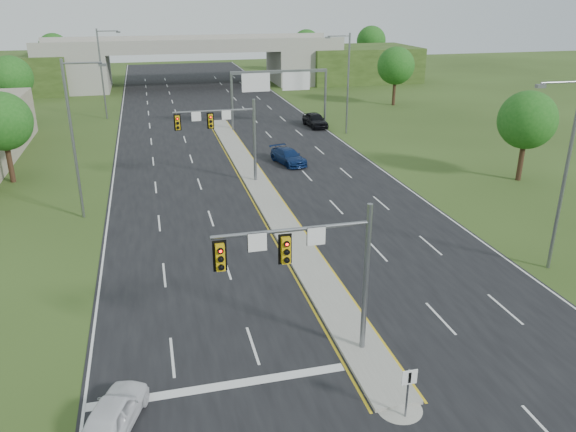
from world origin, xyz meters
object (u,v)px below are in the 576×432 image
(car_far_b, at_px, (288,156))
(car_far_c, at_px, (315,120))
(keep_right_sign, at_px, (408,386))
(car_white, at_px, (113,413))
(signal_mast_near, at_px, (316,261))
(signal_mast_far, at_px, (227,129))
(overpass, at_px, (194,65))
(sign_gantry, at_px, (278,83))

(car_far_b, xyz_separation_m, car_far_c, (6.95, 14.48, 0.14))
(keep_right_sign, xyz_separation_m, car_white, (-10.58, 2.14, -0.83))
(signal_mast_near, height_order, keep_right_sign, signal_mast_near)
(signal_mast_far, xyz_separation_m, car_white, (-8.32, -27.32, -4.04))
(signal_mast_near, height_order, car_white, signal_mast_near)
(car_white, bearing_deg, overpass, -76.83)
(signal_mast_far, distance_m, sign_gantry, 21.91)
(overpass, distance_m, car_far_b, 50.63)
(car_white, bearing_deg, keep_right_sign, -170.93)
(signal_mast_near, relative_size, signal_mast_far, 1.00)
(sign_gantry, bearing_deg, signal_mast_near, -101.25)
(signal_mast_near, relative_size, car_far_c, 1.43)
(car_far_c, bearing_deg, signal_mast_near, -110.14)
(keep_right_sign, bearing_deg, car_far_b, 83.24)
(sign_gantry, xyz_separation_m, car_white, (-17.26, -47.31, -4.55))
(signal_mast_far, distance_m, keep_right_sign, 29.71)
(signal_mast_near, xyz_separation_m, signal_mast_far, (0.00, 25.00, 0.00))
(car_far_b, bearing_deg, signal_mast_near, -116.19)
(car_far_c, bearing_deg, sign_gantry, 165.68)
(car_white, distance_m, car_far_b, 35.18)
(keep_right_sign, relative_size, car_far_b, 0.46)
(keep_right_sign, relative_size, car_white, 0.56)
(keep_right_sign, distance_m, car_white, 10.83)
(signal_mast_near, bearing_deg, car_far_b, 77.99)
(keep_right_sign, bearing_deg, car_white, 168.58)
(signal_mast_far, bearing_deg, keep_right_sign, -85.61)
(signal_mast_near, bearing_deg, overpass, 88.38)
(car_far_b, distance_m, car_far_c, 16.06)
(signal_mast_far, height_order, car_far_b, signal_mast_far)
(car_white, height_order, car_far_c, car_far_c)
(signal_mast_far, bearing_deg, car_far_c, 55.31)
(car_far_b, bearing_deg, sign_gantry, 66.06)
(car_far_b, bearing_deg, keep_right_sign, -110.94)
(signal_mast_near, relative_size, sign_gantry, 0.60)
(sign_gantry, xyz_separation_m, car_far_c, (4.32, -0.83, -4.38))
(signal_mast_far, relative_size, keep_right_sign, 3.18)
(car_far_b, height_order, car_far_c, car_far_c)
(signal_mast_near, bearing_deg, car_far_c, 73.28)
(sign_gantry, distance_m, car_far_b, 16.18)
(overpass, bearing_deg, signal_mast_far, -92.35)
(sign_gantry, bearing_deg, car_far_c, -10.89)
(keep_right_sign, height_order, car_far_b, keep_right_sign)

